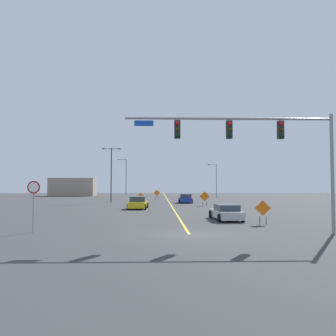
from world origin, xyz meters
name	(u,v)px	position (x,y,z in m)	size (l,w,h in m)	color
ground	(189,234)	(0.00, 0.00, 0.00)	(189.68, 189.68, 0.00)	#38383A
road_centre_stripe	(166,198)	(0.00, 52.69, 0.00)	(0.16, 105.38, 0.01)	yellow
traffic_signal_assembly	(258,140)	(4.04, -0.02, 5.45)	(12.17, 0.44, 6.98)	gray
stop_sign	(34,196)	(-9.22, 1.07, 2.14)	(0.76, 0.07, 3.06)	gray
street_lamp_far_left	(216,179)	(10.48, 53.45, 4.01)	(1.94, 0.24, 7.19)	gray
street_lamp_mid_right	(125,175)	(-10.31, 71.49, 5.24)	(2.37, 0.24, 9.52)	black
street_lamp_mid_left	(111,170)	(-9.26, 35.75, 5.07)	(2.99, 0.24, 8.70)	black
construction_sign_median_far	(263,209)	(5.70, 4.74, 1.07)	(1.12, 0.22, 1.72)	orange
construction_sign_right_shoulder	(157,193)	(-1.98, 45.23, 1.18)	(1.15, 0.28, 1.86)	orange
construction_sign_median_near	(141,197)	(-4.20, 28.66, 1.06)	(1.11, 0.21, 1.71)	orange
construction_sign_left_lane	(205,197)	(4.48, 26.45, 1.18)	(1.35, 0.18, 1.92)	orange
car_yellow_near	(138,203)	(-4.11, 21.06, 0.68)	(2.34, 4.66, 1.44)	gold
car_blue_mid	(185,198)	(2.47, 33.69, 0.67)	(2.18, 4.51, 1.40)	#1E389E
car_silver_distant	(226,213)	(3.68, 7.89, 0.59)	(2.24, 4.66, 1.25)	#B7BABF
roadside_building_west	(73,187)	(-22.78, 66.46, 2.21)	(10.85, 5.23, 4.42)	gray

